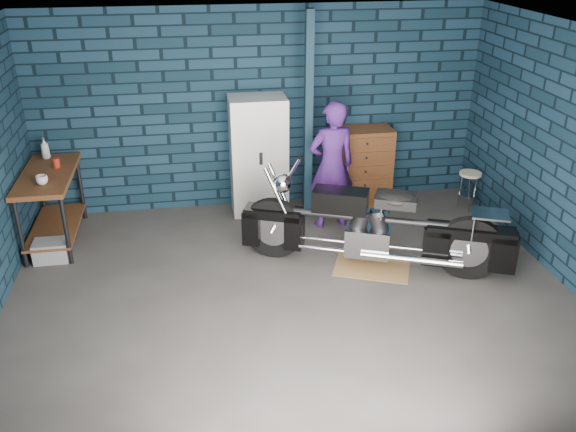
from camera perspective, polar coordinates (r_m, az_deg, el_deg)
name	(u,v)px	position (r m, az deg, el deg)	size (l,w,h in m)	color
ground	(292,296)	(6.58, 0.34, -7.46)	(6.00, 6.00, 0.00)	#464441
room_walls	(283,108)	(6.29, -0.49, 10.06)	(6.02, 5.01, 2.71)	#0E2330
support_post	(308,119)	(7.86, 1.93, 9.03)	(0.10, 0.10, 2.70)	#112736
workbench	(53,208)	(8.01, -21.16, 0.74)	(0.60, 1.40, 0.91)	brown
drip_mat	(372,266)	(7.17, 7.87, -4.65)	(0.85, 0.64, 0.01)	olive
motorcycle	(375,222)	(6.90, 8.15, -0.52)	(2.63, 0.71, 1.16)	black
person	(332,166)	(7.76, 4.10, 4.72)	(0.61, 0.40, 1.66)	#461E72
storage_bin	(52,251)	(7.70, -21.25, -3.04)	(0.39, 0.28, 0.25)	gray
locker	(259,156)	(8.20, -2.77, 5.67)	(0.74, 0.53, 1.59)	silver
tool_chest	(361,167)	(8.56, 6.85, 4.58)	(0.82, 0.45, 1.09)	brown
shop_stool	(468,191)	(8.77, 16.50, 2.26)	(0.30, 0.30, 0.54)	beige
cup_a	(42,180)	(7.49, -22.04, 3.15)	(0.13, 0.13, 0.11)	beige
mug_red	(56,163)	(7.96, -20.86, 4.67)	(0.09, 0.09, 0.12)	#A62416
bottle	(45,148)	(8.31, -21.79, 5.91)	(0.10, 0.10, 0.27)	gray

